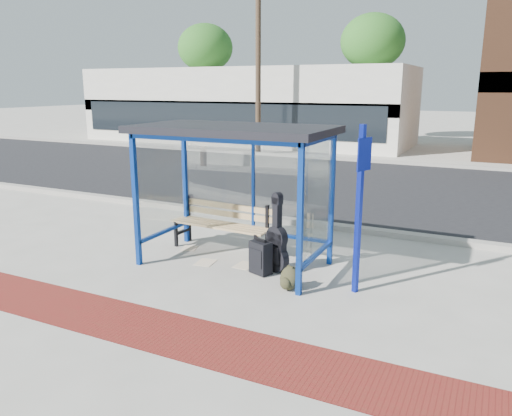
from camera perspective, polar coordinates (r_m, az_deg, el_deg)
The scene contains 19 objects.
ground at distance 8.87m, azimuth -2.47°, elevation -6.40°, with size 120.00×120.00×0.00m, color #B2ADA0.
brick_paver_strip at distance 6.88m, azimuth -13.09°, elevation -12.93°, with size 60.00×1.00×0.01m, color maroon.
curb_near at distance 11.36m, azimuth 4.50°, elevation -1.56°, with size 60.00×0.25×0.12m, color gray.
street_asphalt at distance 16.11m, azimuth 11.20°, elevation 2.58°, with size 60.00×10.00×0.00m, color black.
curb_far at distance 21.01m, azimuth 14.84°, elevation 5.11°, with size 60.00×0.25×0.12m, color gray.
far_sidewalk at distance 22.87m, azimuth 15.79°, elevation 5.58°, with size 60.00×4.00×0.01m, color #B2ADA0.
bus_shelter at distance 8.44m, azimuth -2.38°, elevation 7.06°, with size 3.30×1.80×2.42m.
storefront_white at distance 28.45m, azimuth -1.22°, elevation 11.64°, with size 18.00×6.04×4.00m.
tree_left at distance 34.47m, azimuth -5.81°, elevation 17.69°, with size 3.60×3.60×7.03m.
tree_mid at distance 30.22m, azimuth 13.19°, elevation 17.97°, with size 3.60×3.60×7.03m.
utility_pole_west at distance 23.01m, azimuth 0.25°, elevation 16.39°, with size 1.60×0.24×8.00m.
bench at distance 9.50m, azimuth -3.89°, elevation -1.65°, with size 2.03×0.60×0.95m.
guitar_bag at distance 8.37m, azimuth 2.40°, elevation -4.23°, with size 0.49×0.30×1.29m.
suitcase at distance 8.32m, azimuth 0.51°, elevation -5.70°, with size 0.41×0.33×0.61m.
backpack at distance 7.74m, azimuth 3.77°, elevation -8.09°, with size 0.35×0.33×0.37m.
sign_post at distance 7.43m, azimuth 11.78°, elevation 0.81°, with size 0.16×0.30×2.53m.
newspaper_a at distance 9.76m, azimuth -7.63°, elevation -4.58°, with size 0.34×0.27×0.01m, color white.
newspaper_b at distance 8.96m, azimuth -5.79°, elevation -6.21°, with size 0.39×0.31×0.01m, color white.
newspaper_c at distance 8.78m, azimuth -1.30°, elevation -6.58°, with size 0.39×0.30×0.01m, color white.
Camera 1 is at (3.98, -7.31, 3.06)m, focal length 35.00 mm.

